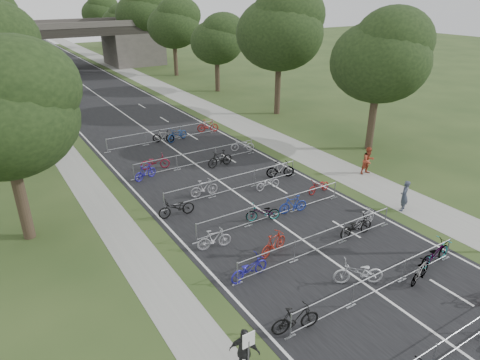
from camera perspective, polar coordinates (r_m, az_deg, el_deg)
The scene contains 48 objects.
ground at distance 17.76m, azimuth 27.09°, elevation -19.53°, with size 200.00×200.00×0.00m, color #2A411B.
road at distance 57.88m, azimuth -19.62°, elevation 11.45°, with size 11.00×140.00×0.01m, color black.
sidewalk_right at distance 60.10m, azimuth -12.09°, elevation 12.74°, with size 3.00×140.00×0.01m, color gray.
sidewalk_left at distance 56.75m, azimuth -27.02°, elevation 9.99°, with size 2.00×140.00×0.01m, color gray.
lane_markings at distance 57.88m, azimuth -19.62°, elevation 11.45°, with size 0.12×140.00×0.00m, color silver.
overpass_bridge at distance 71.88m, azimuth -23.06°, elevation 16.10°, with size 31.00×8.00×7.05m.
park_sign at distance 14.37m, azimuth 1.15°, elevation -21.33°, with size 0.45×0.06×1.83m.
tree_left_0 at distance 21.89m, azimuth -29.00°, elevation 7.94°, with size 6.72×6.72×10.25m.
tree_right_0 at distance 33.52m, azimuth 18.40°, elevation 15.22°, with size 7.17×7.17×10.93m.
tree_right_1 at distance 42.08m, azimuth 5.51°, elevation 19.25°, with size 8.18×8.18×12.47m.
tree_right_2 at distance 52.26m, azimuth -2.99°, elevation 18.14°, with size 6.16×6.16×9.39m.
tree_right_3 at distance 62.86m, azimuth -8.74°, elevation 19.85°, with size 7.17×7.17×10.93m.
tree_right_4 at distance 73.91m, azimuth -12.88°, elevation 20.94°, with size 8.18×8.18×12.47m.
tree_right_5 at distance 85.36m, azimuth -15.73°, elevation 19.73°, with size 6.16×6.16×9.39m.
tree_right_6 at distance 96.81m, azimuth -18.11°, elevation 20.49°, with size 7.17×7.17×10.93m.
barrier_row_0 at distance 17.41m, azimuth 27.44°, elevation -18.21°, with size 9.70×0.08×1.10m.
barrier_row_1 at distance 18.83m, azimuth 18.09°, elevation -12.84°, with size 9.70×0.08×1.10m.
barrier_row_2 at distance 20.78m, azimuth 10.59°, elevation -8.10°, with size 9.70×0.08×1.10m.
barrier_row_3 at distance 23.28m, azimuth 4.33°, elevation -3.96°, with size 9.70×0.08×1.10m.
barrier_row_4 at distance 26.24m, azimuth -0.83°, elevation -0.46°, with size 9.70×0.08×1.10m.
barrier_row_5 at distance 30.28m, azimuth -5.78°, elevation 2.90°, with size 9.70×0.08×1.10m.
barrier_row_6 at distance 35.46m, azimuth -10.20°, elevation 5.86°, with size 9.70×0.08×1.10m.
bike_4 at distance 16.40m, azimuth 7.41°, elevation -17.92°, with size 0.54×1.90×1.14m, color black.
bike_5 at distance 19.11m, azimuth 15.53°, elevation -11.81°, with size 0.74×2.13×1.12m, color silver.
bike_6 at distance 20.12m, azimuth 22.90°, elevation -11.21°, with size 0.46×1.63×0.98m, color #A4A6AC.
bike_7 at distance 21.50m, azimuth 24.55°, elevation -8.91°, with size 0.74×2.11×1.11m, color #A4A6AC.
bike_8 at distance 18.78m, azimuth 1.22°, elevation -11.68°, with size 0.67×1.94×1.02m, color #211C9B.
bike_9 at distance 20.36m, azimuth 4.50°, elevation -8.45°, with size 0.52×1.83×1.10m, color maroon.
bike_10 at distance 22.46m, azimuth 15.22°, elevation -5.98°, with size 0.71×2.04×1.07m, color black.
bike_11 at distance 23.39m, azimuth 16.32°, elevation -4.94°, with size 0.47×1.66×1.00m, color #9A9BA1.
bike_12 at distance 20.73m, azimuth -3.46°, elevation -7.88°, with size 0.49×1.72×1.03m, color #A5A5AD.
bike_13 at distance 23.06m, azimuth 3.08°, elevation -4.36°, with size 0.65×1.87×0.98m, color #A4A6AC.
bike_14 at distance 24.00m, azimuth 7.09°, elevation -3.25°, with size 0.48×1.70×1.02m, color #1B3199.
bike_15 at distance 26.54m, azimuth 10.49°, elevation -0.83°, with size 0.59×1.70×0.90m, color maroon.
bike_16 at distance 23.68m, azimuth -8.46°, elevation -3.67°, with size 0.71×2.05×1.08m, color black.
bike_17 at distance 25.76m, azimuth -4.80°, elevation -1.07°, with size 0.50×1.78×1.07m, color #98979E.
bike_18 at distance 26.61m, azimuth 3.73°, elevation -0.38°, with size 0.59×1.69×0.89m, color #A5A5AD.
bike_19 at distance 28.34m, azimuth 5.40°, elevation 1.42°, with size 0.53×1.89×1.14m, color #A4A6AC.
bike_20 at distance 28.59m, azimuth -12.51°, elevation 1.02°, with size 0.48×1.71×1.03m, color #231B99.
bike_21 at distance 30.12m, azimuth -11.26°, elevation 2.37°, with size 0.70×2.00×1.05m, color maroon.
bike_22 at distance 29.96m, azimuth -2.69°, elevation 2.86°, with size 0.56×1.98×1.19m, color black.
bike_23 at distance 32.90m, azimuth 0.33°, elevation 4.66°, with size 0.62×1.79×0.94m, color #B8B7BF.
bike_25 at distance 35.31m, azimuth -10.20°, elevation 5.75°, with size 0.50×1.75×1.05m, color #A4A6AC.
bike_26 at distance 35.57m, azimuth -8.34°, elevation 6.06°, with size 0.73×2.10×1.10m, color #1B4597.
bike_27 at distance 37.48m, azimuth -4.32°, elevation 7.21°, with size 0.52×1.85×1.11m, color maroon.
pedestrian_a at distance 25.60m, azimuth 21.06°, elevation -1.99°, with size 0.66×0.43×1.81m, color #313749.
pedestrian_b at distance 29.89m, azimuth 16.73°, elevation 2.47°, with size 0.92×0.71×1.88m, color #9E3A22.
pedestrian_c at distance 14.79m, azimuth 0.62°, elevation -21.89°, with size 1.01×0.42×1.73m, color black.
Camera 1 is at (-12.38, -5.35, 11.55)m, focal length 32.00 mm.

